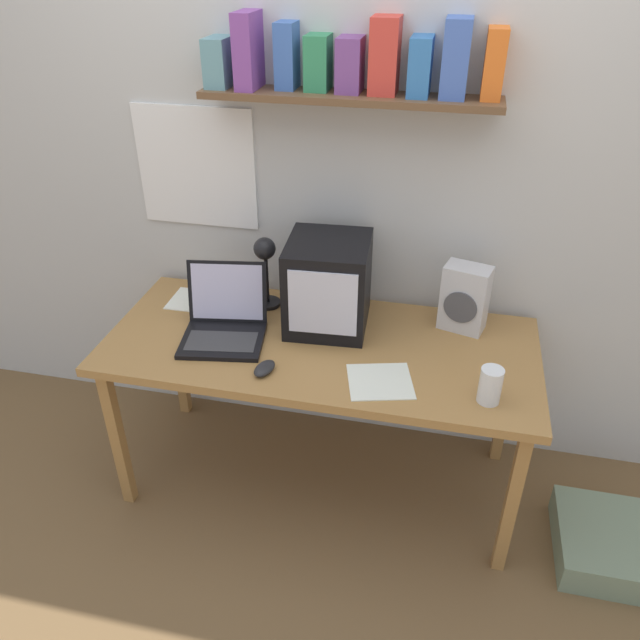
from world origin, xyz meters
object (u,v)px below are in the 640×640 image
(juice_glass, at_px, (490,387))
(open_notebook, at_px, (192,300))
(space_heater, at_px, (465,298))
(computer_mouse, at_px, (265,368))
(desk_lamp, at_px, (265,261))
(laptop, at_px, (225,319))
(crt_monitor, at_px, (329,284))
(corner_desk, at_px, (320,355))
(loose_paper_near_laptop, at_px, (380,381))
(floor_cushion, at_px, (612,544))

(juice_glass, bearing_deg, open_notebook, 161.53)
(space_heater, bearing_deg, computer_mouse, -130.84)
(open_notebook, bearing_deg, juice_glass, -18.47)
(desk_lamp, bearing_deg, laptop, -132.34)
(open_notebook, bearing_deg, crt_monitor, -4.60)
(corner_desk, distance_m, laptop, 0.39)
(loose_paper_near_laptop, bearing_deg, open_notebook, 155.79)
(floor_cushion, bearing_deg, desk_lamp, 166.28)
(juice_glass, relative_size, space_heater, 0.48)
(desk_lamp, relative_size, floor_cushion, 0.80)
(space_heater, xyz_separation_m, floor_cushion, (0.66, -0.39, -0.79))
(corner_desk, distance_m, floor_cushion, 1.33)
(corner_desk, xyz_separation_m, space_heater, (0.52, 0.22, 0.19))
(open_notebook, xyz_separation_m, floor_cushion, (1.78, -0.35, -0.66))
(corner_desk, relative_size, crt_monitor, 4.64)
(laptop, bearing_deg, computer_mouse, -52.47)
(space_heater, bearing_deg, laptop, -149.46)
(computer_mouse, bearing_deg, open_notebook, 137.01)
(corner_desk, relative_size, laptop, 4.65)
(corner_desk, height_order, desk_lamp, desk_lamp)
(juice_glass, bearing_deg, crt_monitor, 149.82)
(crt_monitor, distance_m, open_notebook, 0.63)
(desk_lamp, height_order, loose_paper_near_laptop, desk_lamp)
(open_notebook, bearing_deg, loose_paper_near_laptop, -24.21)
(juice_glass, bearing_deg, corner_desk, 160.69)
(corner_desk, distance_m, crt_monitor, 0.28)
(desk_lamp, height_order, open_notebook, desk_lamp)
(crt_monitor, xyz_separation_m, computer_mouse, (-0.16, -0.37, -0.16))
(desk_lamp, relative_size, loose_paper_near_laptop, 1.23)
(juice_glass, height_order, loose_paper_near_laptop, juice_glass)
(desk_lamp, distance_m, computer_mouse, 0.48)
(crt_monitor, relative_size, juice_glass, 2.75)
(juice_glass, height_order, computer_mouse, juice_glass)
(loose_paper_near_laptop, distance_m, floor_cushion, 1.13)
(laptop, relative_size, computer_mouse, 3.03)
(corner_desk, bearing_deg, floor_cushion, -7.77)
(crt_monitor, height_order, loose_paper_near_laptop, crt_monitor)
(laptop, height_order, open_notebook, laptop)
(crt_monitor, xyz_separation_m, juice_glass, (0.62, -0.36, -0.12))
(corner_desk, bearing_deg, desk_lamp, 144.17)
(laptop, xyz_separation_m, juice_glass, (1.00, -0.20, -0.01))
(open_notebook, relative_size, loose_paper_near_laptop, 0.71)
(open_notebook, bearing_deg, desk_lamp, 0.19)
(desk_lamp, bearing_deg, crt_monitor, -26.09)
(computer_mouse, bearing_deg, laptop, 136.78)
(desk_lamp, xyz_separation_m, loose_paper_near_laptop, (0.53, -0.39, -0.22))
(laptop, bearing_deg, juice_glass, -20.48)
(crt_monitor, xyz_separation_m, desk_lamp, (-0.27, 0.05, 0.05))
(juice_glass, relative_size, loose_paper_near_laptop, 0.48)
(desk_lamp, distance_m, floor_cushion, 1.73)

